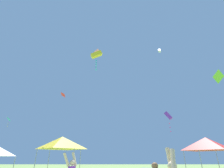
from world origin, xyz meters
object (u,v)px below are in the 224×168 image
(canopy_tent_red, at_px, (206,144))
(kite_cyan_diamond, at_px, (8,119))
(canopy_tent_yellow, at_px, (61,143))
(kite_red_diamond, at_px, (63,95))
(kite_lime_diamond, at_px, (217,77))
(kite_white_box, at_px, (159,51))
(kite_pink_diamond, at_px, (96,53))
(kite_yellow_box, at_px, (96,55))
(kite_purple_box, at_px, (168,116))

(canopy_tent_red, xyz_separation_m, kite_cyan_diamond, (-26.01, 13.98, 5.08))
(canopy_tent_yellow, bearing_deg, canopy_tent_red, -9.19)
(kite_red_diamond, xyz_separation_m, kite_cyan_diamond, (-12.18, 10.58, -0.65))
(kite_cyan_diamond, bearing_deg, kite_lime_diamond, -15.89)
(kite_cyan_diamond, height_order, kite_white_box, kite_white_box)
(kite_lime_diamond, relative_size, kite_pink_diamond, 0.90)
(kite_yellow_box, height_order, kite_pink_diamond, kite_pink_diamond)
(kite_white_box, xyz_separation_m, kite_pink_diamond, (-11.19, -0.18, -0.62))
(kite_white_box, bearing_deg, kite_lime_diamond, -41.41)
(kite_purple_box, bearing_deg, canopy_tent_red, -91.88)
(kite_red_diamond, bearing_deg, canopy_tent_red, -13.80)
(canopy_tent_red, distance_m, kite_lime_diamond, 11.75)
(kite_red_diamond, height_order, kite_white_box, kite_white_box)
(canopy_tent_red, bearing_deg, kite_pink_diamond, 138.15)
(kite_cyan_diamond, bearing_deg, kite_white_box, -8.90)
(kite_yellow_box, bearing_deg, kite_red_diamond, 123.97)
(kite_yellow_box, xyz_separation_m, kite_purple_box, (9.73, 12.74, -2.24))
(kite_white_box, bearing_deg, canopy_tent_yellow, -149.94)
(kite_purple_box, distance_m, kite_lime_diamond, 8.54)
(kite_lime_diamond, bearing_deg, kite_cyan_diamond, 164.11)
(kite_red_diamond, height_order, kite_yellow_box, kite_yellow_box)
(canopy_tent_yellow, xyz_separation_m, canopy_tent_red, (12.98, -2.10, -0.26))
(kite_red_diamond, relative_size, kite_lime_diamond, 0.55)
(kite_pink_diamond, bearing_deg, kite_purple_box, -0.44)
(kite_red_diamond, height_order, kite_pink_diamond, kite_pink_diamond)
(canopy_tent_red, relative_size, kite_lime_diamond, 2.89)
(kite_lime_diamond, bearing_deg, kite_yellow_box, -152.63)
(canopy_tent_yellow, relative_size, kite_purple_box, 1.30)
(canopy_tent_red, relative_size, kite_purple_box, 1.20)
(kite_purple_box, relative_size, kite_lime_diamond, 2.40)
(canopy_tent_yellow, relative_size, kite_cyan_diamond, 2.26)
(kite_red_diamond, relative_size, kite_yellow_box, 0.33)
(kite_red_diamond, height_order, kite_lime_diamond, kite_lime_diamond)
(canopy_tent_yellow, height_order, kite_pink_diamond, kite_pink_diamond)
(canopy_tent_yellow, bearing_deg, kite_purple_box, 29.37)
(kite_yellow_box, bearing_deg, kite_white_box, 52.98)
(kite_red_diamond, xyz_separation_m, kite_pink_diamond, (3.03, 6.27, 10.17))
(canopy_tent_yellow, xyz_separation_m, kite_yellow_box, (3.57, -5.26, 6.62))
(kite_cyan_diamond, distance_m, kite_pink_diamond, 19.17)
(kite_yellow_box, distance_m, kite_cyan_diamond, 23.93)
(kite_yellow_box, distance_m, kite_purple_box, 16.19)
(canopy_tent_red, relative_size, kite_cyan_diamond, 2.08)
(kite_purple_box, bearing_deg, kite_red_diamond, -156.37)
(kite_red_diamond, relative_size, kite_pink_diamond, 0.49)
(kite_purple_box, distance_m, kite_pink_diamond, 15.83)
(kite_red_diamond, xyz_separation_m, kite_purple_box, (14.14, 6.19, -1.10))
(canopy_tent_yellow, distance_m, kite_white_box, 22.45)
(kite_yellow_box, bearing_deg, canopy_tent_red, 18.57)
(kite_pink_diamond, bearing_deg, kite_cyan_diamond, 164.18)
(canopy_tent_red, height_order, kite_lime_diamond, kite_lime_diamond)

